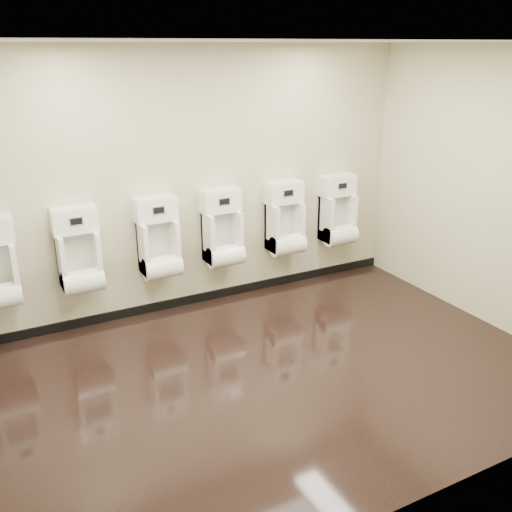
{
  "coord_description": "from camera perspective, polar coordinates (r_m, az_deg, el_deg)",
  "views": [
    {
      "loc": [
        -2.21,
        -3.84,
        2.78
      ],
      "look_at": [
        0.1,
        0.55,
        0.93
      ],
      "focal_mm": 40.0,
      "sensor_mm": 36.0,
      "label": 1
    }
  ],
  "objects": [
    {
      "name": "ground",
      "position": [
        5.23,
        1.92,
        -11.69
      ],
      "size": [
        5.0,
        3.5,
        0.0
      ],
      "primitive_type": "cube",
      "color": "black",
      "rests_on": "ground"
    },
    {
      "name": "ceiling",
      "position": [
        4.43,
        2.37,
        20.67
      ],
      "size": [
        5.0,
        3.5,
        0.0
      ],
      "primitive_type": "cube",
      "color": "white"
    },
    {
      "name": "back_wall",
      "position": [
        6.17,
        -6.04,
        7.38
      ],
      "size": [
        5.0,
        0.02,
        2.8
      ],
      "primitive_type": "cube",
      "color": "#BEB893",
      "rests_on": "ground"
    },
    {
      "name": "front_wall",
      "position": [
        3.34,
        17.24,
        -4.96
      ],
      "size": [
        5.0,
        0.02,
        2.8
      ],
      "primitive_type": "cube",
      "color": "#BEB893",
      "rests_on": "ground"
    },
    {
      "name": "right_wall",
      "position": [
        6.23,
        22.62,
        6.06
      ],
      "size": [
        0.02,
        3.5,
        2.8
      ],
      "primitive_type": "cube",
      "color": "#BEB893",
      "rests_on": "ground"
    },
    {
      "name": "skirting_back",
      "position": [
        6.59,
        -5.57,
        -4.14
      ],
      "size": [
        5.0,
        0.02,
        0.1
      ],
      "primitive_type": "cube",
      "color": "black",
      "rests_on": "ground"
    },
    {
      "name": "urinal_1",
      "position": [
        5.85,
        -17.27,
        -0.04
      ],
      "size": [
        0.45,
        0.34,
        0.83
      ],
      "color": "white",
      "rests_on": "back_wall"
    },
    {
      "name": "urinal_2",
      "position": [
        6.03,
        -9.68,
        1.22
      ],
      "size": [
        0.45,
        0.34,
        0.83
      ],
      "color": "white",
      "rests_on": "back_wall"
    },
    {
      "name": "urinal_3",
      "position": [
        6.28,
        -3.35,
        2.26
      ],
      "size": [
        0.45,
        0.34,
        0.83
      ],
      "color": "white",
      "rests_on": "back_wall"
    },
    {
      "name": "urinal_4",
      "position": [
        6.63,
        2.94,
        3.26
      ],
      "size": [
        0.45,
        0.34,
        0.83
      ],
      "color": "white",
      "rests_on": "back_wall"
    },
    {
      "name": "urinal_5",
      "position": [
        7.03,
        8.21,
        4.07
      ],
      "size": [
        0.45,
        0.34,
        0.83
      ],
      "color": "white",
      "rests_on": "back_wall"
    }
  ]
}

